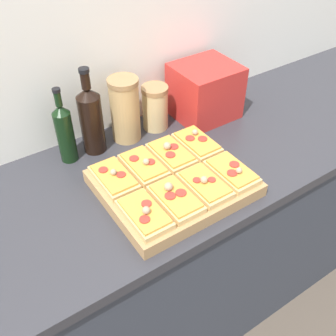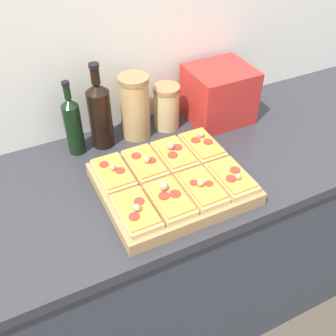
{
  "view_description": "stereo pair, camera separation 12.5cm",
  "coord_description": "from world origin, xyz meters",
  "px_view_note": "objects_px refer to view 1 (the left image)",
  "views": [
    {
      "loc": [
        -0.58,
        -0.55,
        1.8
      ],
      "look_at": [
        -0.05,
        0.25,
        0.99
      ],
      "focal_mm": 42.0,
      "sensor_mm": 36.0,
      "label": 1
    },
    {
      "loc": [
        -0.47,
        -0.61,
        1.8
      ],
      "look_at": [
        -0.05,
        0.25,
        0.99
      ],
      "focal_mm": 42.0,
      "sensor_mm": 36.0,
      "label": 2
    }
  ],
  "objects_px": {
    "wine_bottle": "(91,119)",
    "toaster_oven": "(205,91)",
    "cutting_board": "(173,183)",
    "grain_jar_tall": "(125,110)",
    "olive_oil_bottle": "(65,132)",
    "grain_jar_short": "(155,107)"
  },
  "relations": [
    {
      "from": "olive_oil_bottle",
      "to": "toaster_oven",
      "type": "distance_m",
      "value": 0.57
    },
    {
      "from": "toaster_oven",
      "to": "cutting_board",
      "type": "bearing_deg",
      "value": -140.08
    },
    {
      "from": "olive_oil_bottle",
      "to": "grain_jar_tall",
      "type": "distance_m",
      "value": 0.23
    },
    {
      "from": "olive_oil_bottle",
      "to": "toaster_oven",
      "type": "relative_size",
      "value": 1.07
    },
    {
      "from": "wine_bottle",
      "to": "toaster_oven",
      "type": "bearing_deg",
      "value": -4.14
    },
    {
      "from": "cutting_board",
      "to": "grain_jar_tall",
      "type": "relative_size",
      "value": 1.86
    },
    {
      "from": "toaster_oven",
      "to": "grain_jar_tall",
      "type": "bearing_deg",
      "value": 174.25
    },
    {
      "from": "wine_bottle",
      "to": "grain_jar_short",
      "type": "xyz_separation_m",
      "value": [
        0.26,
        0.0,
        -0.04
      ]
    },
    {
      "from": "grain_jar_short",
      "to": "toaster_oven",
      "type": "relative_size",
      "value": 0.67
    },
    {
      "from": "grain_jar_tall",
      "to": "wine_bottle",
      "type": "bearing_deg",
      "value": 180.0
    },
    {
      "from": "olive_oil_bottle",
      "to": "grain_jar_short",
      "type": "bearing_deg",
      "value": 0.0
    },
    {
      "from": "wine_bottle",
      "to": "grain_jar_short",
      "type": "relative_size",
      "value": 1.82
    },
    {
      "from": "cutting_board",
      "to": "wine_bottle",
      "type": "relative_size",
      "value": 1.42
    },
    {
      "from": "cutting_board",
      "to": "grain_jar_tall",
      "type": "bearing_deg",
      "value": 87.5
    },
    {
      "from": "wine_bottle",
      "to": "grain_jar_short",
      "type": "height_order",
      "value": "wine_bottle"
    },
    {
      "from": "wine_bottle",
      "to": "toaster_oven",
      "type": "xyz_separation_m",
      "value": [
        0.47,
        -0.03,
        -0.02
      ]
    },
    {
      "from": "wine_bottle",
      "to": "toaster_oven",
      "type": "height_order",
      "value": "wine_bottle"
    },
    {
      "from": "toaster_oven",
      "to": "olive_oil_bottle",
      "type": "bearing_deg",
      "value": 176.58
    },
    {
      "from": "cutting_board",
      "to": "grain_jar_tall",
      "type": "height_order",
      "value": "grain_jar_tall"
    },
    {
      "from": "grain_jar_short",
      "to": "cutting_board",
      "type": "bearing_deg",
      "value": -113.27
    },
    {
      "from": "grain_jar_short",
      "to": "olive_oil_bottle",
      "type": "bearing_deg",
      "value": -180.0
    },
    {
      "from": "olive_oil_bottle",
      "to": "grain_jar_short",
      "type": "relative_size",
      "value": 1.59
    }
  ]
}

